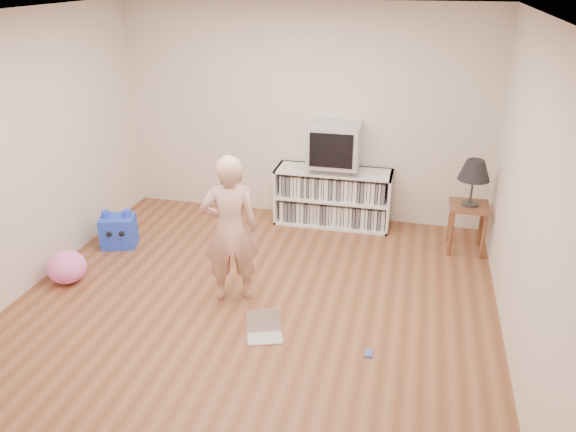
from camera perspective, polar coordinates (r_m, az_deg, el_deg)
The scene contains 13 objects.
ground at distance 5.38m, azimuth -3.58°, elevation -9.04°, with size 4.50×4.50×0.00m, color brown.
walls at distance 4.80m, azimuth -3.98°, elevation 4.07°, with size 4.52×4.52×2.60m.
ceiling at distance 4.53m, azimuth -4.47°, elevation 19.73°, with size 4.50×4.50×0.01m, color white.
media_unit at distance 6.91m, azimuth 4.60°, elevation 1.99°, with size 1.40×0.45×0.70m.
dvd_deck at distance 6.76m, azimuth 4.68°, elevation 4.96°, with size 0.45×0.35×0.07m, color gray.
crt_tv at distance 6.67m, azimuth 4.76°, elevation 7.27°, with size 0.60×0.53×0.50m.
side_table at distance 6.49m, azimuth 17.82°, elevation -0.01°, with size 0.42×0.42×0.55m.
table_lamp at distance 6.31m, azimuth 18.41°, elevation 4.35°, with size 0.34×0.34×0.52m.
person at distance 5.18m, azimuth -5.89°, elevation -1.40°, with size 0.53×0.34×1.44m, color #D5A391.
laptop at distance 4.96m, azimuth -2.43°, elevation -11.42°, with size 0.36×0.32×0.21m.
playing_cards at distance 4.81m, azimuth 8.19°, elevation -13.68°, with size 0.07×0.09×0.02m, color #4760BD.
plush_blue at distance 6.66m, azimuth -16.84°, elevation -1.45°, with size 0.45×0.40×0.44m.
plush_pink at distance 6.09m, azimuth -21.55°, elevation -4.85°, with size 0.38×0.38×0.33m, color #FF70CF.
Camera 1 is at (1.37, -4.30, 2.93)m, focal length 35.00 mm.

